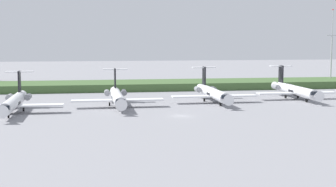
{
  "coord_description": "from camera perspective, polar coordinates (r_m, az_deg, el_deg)",
  "views": [
    {
      "loc": [
        -19.89,
        -106.4,
        16.93
      ],
      "look_at": [
        0.0,
        18.61,
        3.0
      ],
      "focal_mm": 52.99,
      "sensor_mm": 36.0,
      "label": 1
    }
  ],
  "objects": [
    {
      "name": "regional_jet_third",
      "position": [
        125.14,
        -5.85,
        -0.36
      ],
      "size": [
        22.81,
        31.0,
        9.0
      ],
      "color": "white",
      "rests_on": "ground"
    },
    {
      "name": "grass_berm",
      "position": [
        169.28,
        -2.25,
        0.96
      ],
      "size": [
        320.0,
        20.0,
        2.49
      ],
      "primitive_type": "cube",
      "color": "#426033",
      "rests_on": "ground"
    },
    {
      "name": "regional_jet_fourth",
      "position": [
        133.81,
        5.17,
        0.08
      ],
      "size": [
        22.81,
        31.0,
        9.0
      ],
      "color": "white",
      "rests_on": "ground"
    },
    {
      "name": "regional_jet_second",
      "position": [
        119.59,
        -17.32,
        -0.92
      ],
      "size": [
        22.81,
        31.0,
        9.0
      ],
      "color": "white",
      "rests_on": "ground"
    },
    {
      "name": "regional_jet_fifth",
      "position": [
        145.42,
        14.35,
        0.4
      ],
      "size": [
        22.81,
        31.0,
        9.0
      ],
      "color": "white",
      "rests_on": "ground"
    },
    {
      "name": "ground_plane",
      "position": [
        138.88,
        -0.74,
        -0.72
      ],
      "size": [
        500.0,
        500.0,
        0.0
      ],
      "primitive_type": "plane",
      "color": "gray"
    },
    {
      "name": "antenna_mast",
      "position": [
        195.25,
        18.29,
        4.38
      ],
      "size": [
        4.4,
        0.5,
        28.01
      ],
      "color": "#B2B2B7",
      "rests_on": "ground"
    }
  ]
}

